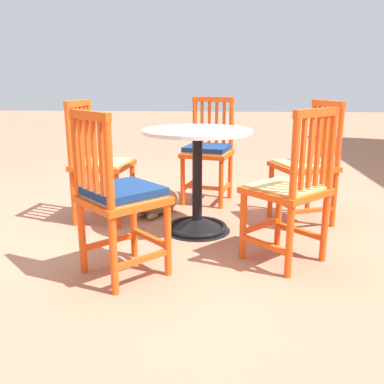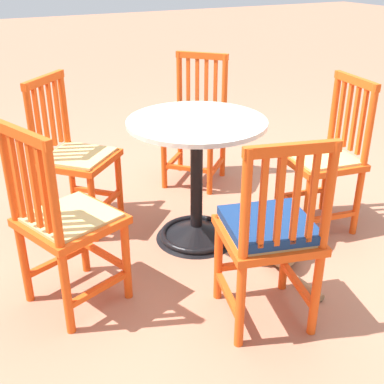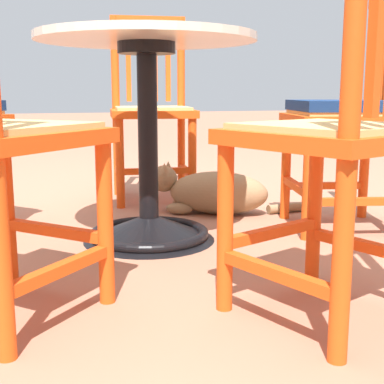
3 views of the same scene
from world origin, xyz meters
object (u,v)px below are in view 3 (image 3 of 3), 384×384
(orange_chair_tucked_in, at_px, (347,115))
(tabby_cat, at_px, (210,192))
(cafe_table, at_px, (148,163))
(orange_chair_at_corner, at_px, (341,138))
(orange_chair_by_planter, at_px, (152,113))

(orange_chair_tucked_in, relative_size, tabby_cat, 1.28)
(cafe_table, xyz_separation_m, orange_chair_at_corner, (-0.26, 0.81, 0.15))
(orange_chair_tucked_in, bearing_deg, orange_chair_by_planter, -54.13)
(orange_chair_tucked_in, distance_m, orange_chair_by_planter, 0.99)
(orange_chair_by_planter, bearing_deg, orange_chair_at_corner, 92.37)
(cafe_table, xyz_separation_m, orange_chair_tucked_in, (-0.78, 0.05, 0.16))
(orange_chair_tucked_in, xyz_separation_m, orange_chair_by_planter, (0.58, -0.81, -0.01))
(orange_chair_by_planter, relative_size, orange_chair_at_corner, 1.00)
(orange_chair_tucked_in, bearing_deg, orange_chair_at_corner, 55.49)
(cafe_table, relative_size, orange_chair_by_planter, 0.83)
(cafe_table, xyz_separation_m, orange_chair_by_planter, (-0.20, -0.75, 0.15))
(cafe_table, height_order, orange_chair_by_planter, orange_chair_by_planter)
(orange_chair_by_planter, bearing_deg, cafe_table, 75.40)
(cafe_table, bearing_deg, orange_chair_tucked_in, 176.21)
(orange_chair_tucked_in, relative_size, orange_chair_by_planter, 1.00)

